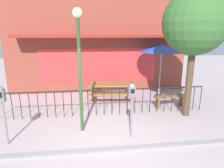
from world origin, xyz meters
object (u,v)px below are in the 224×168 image
Objects in this scene: street_lamp at (79,53)px; parking_meter_far at (2,100)px; parking_meter_near at (132,97)px; patio_bench at (170,99)px; street_tree at (195,24)px; patio_umbrella at (162,49)px; picnic_table_left at (110,87)px.

parking_meter_far is at bearing -165.17° from street_lamp.
parking_meter_near is at bearing -22.43° from street_lamp.
street_tree is at bearing -74.86° from patio_bench.
patio_umbrella is 1.67× the size of patio_bench.
parking_meter_far is 0.38× the size of street_tree.
street_lamp is at bearing -169.64° from street_tree.
street_tree is 3.89m from street_lamp.
parking_meter_far is 0.45× the size of street_lamp.
street_tree is at bearing 28.45° from parking_meter_near.
parking_meter_near is (0.25, -3.23, 0.62)m from picnic_table_left.
picnic_table_left is at bearing 142.71° from street_tree.
patio_umbrella is at bearing 32.51° from parking_meter_far.
parking_meter_near is 3.39m from parking_meter_far.
street_lamp is at bearing 157.57° from parking_meter_near.
street_lamp is at bearing -139.83° from patio_umbrella.
patio_umbrella reaches higher than picnic_table_left.
patio_bench is 0.40× the size of street_lamp.
street_lamp is (1.98, 0.52, 1.11)m from parking_meter_far.
street_tree is (0.24, -0.87, 2.86)m from patio_bench.
patio_umbrella is 1.48× the size of parking_meter_far.
parking_meter_near is at bearing -0.93° from parking_meter_far.
street_lamp is at bearing -113.58° from picnic_table_left.
parking_meter_far is 2.33m from street_lamp.
street_tree is (2.33, 1.26, 1.99)m from parking_meter_near.
picnic_table_left is 3.30m from parking_meter_near.
patio_umbrella is 1.51× the size of parking_meter_near.
street_tree reaches higher than picnic_table_left.
patio_umbrella is 2.37m from patio_bench.
parking_meter_near is at bearing -85.59° from picnic_table_left.
parking_meter_near is 0.37× the size of street_tree.
patio_bench is at bearing 45.59° from parking_meter_near.
patio_bench is at bearing 105.14° from street_tree.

